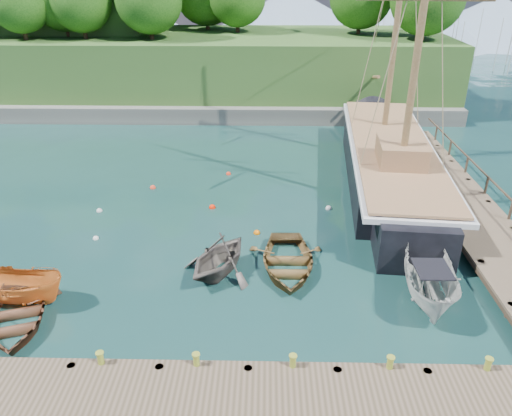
# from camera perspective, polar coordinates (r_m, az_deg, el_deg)

# --- Properties ---
(ground) EXTENTS (160.00, 160.00, 0.00)m
(ground) POSITION_cam_1_polar(r_m,az_deg,el_deg) (20.65, -2.10, -8.86)
(ground) COLOR #143630
(ground) RESTS_ON ground
(dock_near) EXTENTS (20.00, 3.20, 1.10)m
(dock_near) POSITION_cam_1_polar(r_m,az_deg,el_deg) (15.48, 4.43, -21.64)
(dock_near) COLOR #493C2B
(dock_near) RESTS_ON ground
(dock_east) EXTENTS (3.20, 24.00, 1.10)m
(dock_east) POSITION_cam_1_polar(r_m,az_deg,el_deg) (28.42, 22.56, 0.44)
(dock_east) COLOR #493C2B
(dock_east) RESTS_ON ground
(bollard_0) EXTENTS (0.26, 0.26, 0.45)m
(bollard_0) POSITION_cam_1_polar(r_m,az_deg,el_deg) (17.49, -16.98, -18.03)
(bollard_0) COLOR olive
(bollard_0) RESTS_ON ground
(bollard_1) EXTENTS (0.26, 0.26, 0.45)m
(bollard_1) POSITION_cam_1_polar(r_m,az_deg,el_deg) (16.86, -6.69, -18.84)
(bollard_1) COLOR olive
(bollard_1) RESTS_ON ground
(bollard_2) EXTENTS (0.26, 0.26, 0.45)m
(bollard_2) POSITION_cam_1_polar(r_m,az_deg,el_deg) (16.75, 4.14, -19.07)
(bollard_2) COLOR olive
(bollard_2) RESTS_ON ground
(bollard_3) EXTENTS (0.26, 0.26, 0.45)m
(bollard_3) POSITION_cam_1_polar(r_m,az_deg,el_deg) (17.17, 14.75, -18.68)
(bollard_3) COLOR olive
(bollard_3) RESTS_ON ground
(bollard_4) EXTENTS (0.26, 0.26, 0.45)m
(bollard_4) POSITION_cam_1_polar(r_m,az_deg,el_deg) (18.09, 24.49, -17.80)
(bollard_4) COLOR olive
(bollard_4) RESTS_ON ground
(rowboat_0) EXTENTS (4.41, 5.18, 0.91)m
(rowboat_0) POSITION_cam_1_polar(r_m,az_deg,el_deg) (20.73, -25.69, -11.76)
(rowboat_0) COLOR brown
(rowboat_0) RESTS_ON ground
(rowboat_1) EXTENTS (4.52, 4.72, 1.93)m
(rowboat_1) POSITION_cam_1_polar(r_m,az_deg,el_deg) (21.44, -4.23, -7.44)
(rowboat_1) COLOR #5E554F
(rowboat_1) RESTS_ON ground
(rowboat_2) EXTENTS (3.39, 4.70, 0.96)m
(rowboat_2) POSITION_cam_1_polar(r_m,az_deg,el_deg) (21.71, 3.56, -6.94)
(rowboat_2) COLOR brown
(rowboat_2) RESTS_ON ground
(motorboat_orange) EXTENTS (4.28, 2.09, 1.59)m
(motorboat_orange) POSITION_cam_1_polar(r_m,az_deg,el_deg) (21.82, -25.50, -9.68)
(motorboat_orange) COLOR orange
(motorboat_orange) RESTS_ON ground
(cabin_boat_white) EXTENTS (2.59, 5.18, 1.92)m
(cabin_boat_white) POSITION_cam_1_polar(r_m,az_deg,el_deg) (20.99, 18.95, -9.85)
(cabin_boat_white) COLOR beige
(cabin_boat_white) RESTS_ON ground
(schooner) EXTENTS (6.41, 26.20, 18.96)m
(schooner) POSITION_cam_1_polar(r_m,az_deg,el_deg) (30.49, 14.99, 4.63)
(schooner) COLOR black
(schooner) RESTS_ON ground
(mooring_buoy_0) EXTENTS (0.28, 0.28, 0.28)m
(mooring_buoy_0) POSITION_cam_1_polar(r_m,az_deg,el_deg) (25.05, -17.84, -3.39)
(mooring_buoy_0) COLOR silver
(mooring_buoy_0) RESTS_ON ground
(mooring_buoy_1) EXTENTS (0.35, 0.35, 0.35)m
(mooring_buoy_1) POSITION_cam_1_polar(r_m,az_deg,el_deg) (26.89, -5.02, 0.01)
(mooring_buoy_1) COLOR #FB1E00
(mooring_buoy_1) RESTS_ON ground
(mooring_buoy_2) EXTENTS (0.33, 0.33, 0.33)m
(mooring_buoy_2) POSITION_cam_1_polar(r_m,az_deg,el_deg) (24.32, 0.09, -2.92)
(mooring_buoy_2) COLOR #E16601
(mooring_buoy_2) RESTS_ON ground
(mooring_buoy_3) EXTENTS (0.34, 0.34, 0.34)m
(mooring_buoy_3) POSITION_cam_1_polar(r_m,az_deg,el_deg) (26.96, 8.29, -0.10)
(mooring_buoy_3) COLOR silver
(mooring_buoy_3) RESTS_ON ground
(mooring_buoy_4) EXTENTS (0.34, 0.34, 0.34)m
(mooring_buoy_4) POSITION_cam_1_polar(r_m,az_deg,el_deg) (29.74, -11.70, 2.23)
(mooring_buoy_4) COLOR red
(mooring_buoy_4) RESTS_ON ground
(mooring_buoy_5) EXTENTS (0.30, 0.30, 0.30)m
(mooring_buoy_5) POSITION_cam_1_polar(r_m,az_deg,el_deg) (31.11, -3.16, 3.87)
(mooring_buoy_5) COLOR red
(mooring_buoy_5) RESTS_ON ground
(mooring_buoy_6) EXTENTS (0.31, 0.31, 0.31)m
(mooring_buoy_6) POSITION_cam_1_polar(r_m,az_deg,el_deg) (27.70, -17.45, -0.36)
(mooring_buoy_6) COLOR silver
(mooring_buoy_6) RESTS_ON ground
(mooring_buoy_7) EXTENTS (0.31, 0.31, 0.31)m
(mooring_buoy_7) POSITION_cam_1_polar(r_m,az_deg,el_deg) (22.20, 2.67, -6.09)
(mooring_buoy_7) COLOR #FA3B03
(mooring_buoy_7) RESTS_ON ground
(headland) EXTENTS (51.00, 19.31, 12.90)m
(headland) POSITION_cam_1_polar(r_m,az_deg,el_deg) (50.57, -15.64, 18.30)
(headland) COLOR #474744
(headland) RESTS_ON ground
(distant_ridge) EXTENTS (117.00, 40.00, 10.00)m
(distant_ridge) POSITION_cam_1_polar(r_m,az_deg,el_deg) (87.20, 3.58, 21.44)
(distant_ridge) COLOR #728CA5
(distant_ridge) RESTS_ON ground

